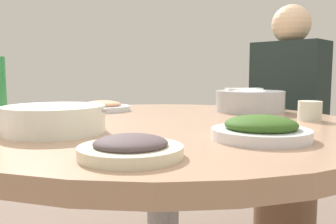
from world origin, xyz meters
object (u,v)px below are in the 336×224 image
stool_for_diner_left (285,200)px  diner_left (289,95)px  dish_shrimp (103,107)px  tea_cup_near (310,111)px  rice_bowl (250,101)px  dish_eggplant (131,148)px  dish_greens (261,129)px  soup_bowl (54,120)px  round_dining_table (163,146)px

stool_for_diner_left → diner_left: 0.55m
dish_shrimp → tea_cup_near: (0.78, -0.16, 0.02)m
rice_bowl → dish_shrimp: bearing=-171.8°
dish_shrimp → stool_for_diner_left: dish_shrimp is taller
dish_eggplant → dish_greens: bearing=43.7°
rice_bowl → soup_bowl: 0.81m
dish_eggplant → tea_cup_near: size_ratio=2.62×
dish_greens → tea_cup_near: tea_cup_near is taller
round_dining_table → stool_for_diner_left: bearing=58.2°
dish_greens → diner_left: 1.05m
dish_eggplant → tea_cup_near: (0.42, 0.60, 0.01)m
dish_greens → stool_for_diner_left: bearing=79.6°
dish_greens → dish_shrimp: 0.80m
rice_bowl → dish_greens: 0.61m
dish_shrimp → diner_left: 0.94m
tea_cup_near → dish_shrimp: bearing=168.6°
soup_bowl → dish_greens: (0.52, 0.01, -0.01)m
round_dining_table → rice_bowl: (0.28, 0.36, 0.12)m
dish_shrimp → round_dining_table: bearing=-40.9°
rice_bowl → round_dining_table: bearing=-128.0°
rice_bowl → soup_bowl: (-0.51, -0.62, -0.01)m
tea_cup_near → diner_left: (0.02, 0.66, 0.01)m
dish_shrimp → stool_for_diner_left: bearing=32.3°
round_dining_table → diner_left: size_ratio=1.69×
soup_bowl → stool_for_diner_left: bearing=55.7°
round_dining_table → dish_greens: size_ratio=5.56×
tea_cup_near → stool_for_diner_left: (0.02, 0.66, -0.53)m
dish_greens → rice_bowl: bearing=91.1°
tea_cup_near → dish_greens: bearing=-115.1°
round_dining_table → dish_shrimp: 0.43m
round_dining_table → dish_eggplant: dish_eggplant is taller
dish_eggplant → soup_bowl: bearing=141.2°
stool_for_diner_left → soup_bowl: bearing=-124.3°
diner_left → round_dining_table: bearing=-121.8°
dish_eggplant → tea_cup_near: 0.73m
rice_bowl → tea_cup_near: 0.31m
tea_cup_near → dish_eggplant: bearing=-124.6°
soup_bowl → diner_left: (0.71, 1.04, 0.01)m
rice_bowl → tea_cup_near: (0.19, -0.24, -0.01)m
tea_cup_near → diner_left: bearing=88.7°
stool_for_diner_left → diner_left: (-0.00, -0.00, 0.55)m
diner_left → tea_cup_near: bearing=-91.3°
rice_bowl → diner_left: 0.46m
soup_bowl → diner_left: size_ratio=0.38×
round_dining_table → soup_bowl: (-0.23, -0.27, 0.11)m
soup_bowl → diner_left: bearing=55.7°
soup_bowl → dish_shrimp: bearing=98.9°
dish_greens → tea_cup_near: bearing=64.9°
dish_greens → stool_for_diner_left: size_ratio=0.51×
round_dining_table → tea_cup_near: (0.46, 0.11, 0.11)m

